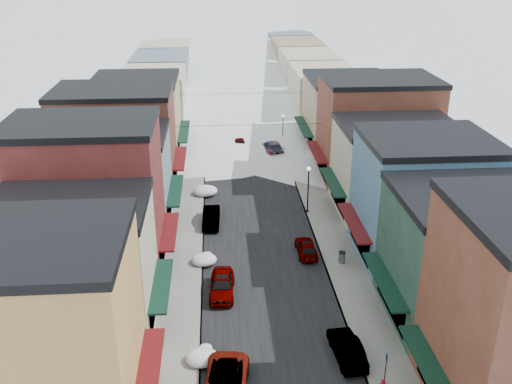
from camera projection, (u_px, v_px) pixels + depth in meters
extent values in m
cube|color=black|center=(240.00, 127.00, 83.82)|extent=(10.00, 160.00, 0.01)
cube|color=gray|center=(195.00, 128.00, 83.34)|extent=(3.20, 160.00, 0.15)
cube|color=gray|center=(285.00, 126.00, 84.24)|extent=(3.20, 160.00, 0.15)
cube|color=slate|center=(206.00, 127.00, 83.45)|extent=(0.10, 160.00, 0.15)
cube|color=slate|center=(274.00, 126.00, 84.13)|extent=(0.10, 160.00, 0.15)
cube|color=#DC9F51|center=(36.00, 340.00, 29.40)|extent=(10.00, 8.50, 11.00)
cube|color=black|center=(18.00, 242.00, 27.14)|extent=(10.20, 8.70, 0.50)
cube|color=#590F11|center=(149.00, 370.00, 30.68)|extent=(1.20, 7.22, 0.15)
cube|color=beige|center=(75.00, 272.00, 37.59)|extent=(10.00, 8.00, 9.00)
cube|color=black|center=(65.00, 206.00, 35.72)|extent=(10.20, 8.20, 0.50)
cube|color=black|center=(161.00, 285.00, 38.47)|extent=(1.20, 6.80, 0.15)
cube|color=maroon|center=(88.00, 202.00, 44.30)|extent=(11.00, 8.00, 12.00)
cube|color=black|center=(78.00, 124.00, 41.85)|extent=(11.20, 8.20, 0.50)
cube|color=#590F11|center=(169.00, 231.00, 45.81)|extent=(1.20, 6.80, 0.15)
cube|color=gray|center=(114.00, 182.00, 52.82)|extent=(10.00, 9.00, 8.50)
cube|color=black|center=(109.00, 135.00, 51.06)|extent=(10.20, 9.20, 0.50)
cube|color=black|center=(175.00, 190.00, 53.61)|extent=(1.20, 7.65, 0.15)
cube|color=#5F2B1F|center=(117.00, 142.00, 60.62)|extent=(12.00, 9.00, 10.50)
cube|color=black|center=(111.00, 90.00, 58.46)|extent=(12.20, 9.20, 0.50)
cube|color=#590F11|center=(180.00, 158.00, 61.87)|extent=(1.20, 7.65, 0.15)
cube|color=tan|center=(138.00, 120.00, 70.06)|extent=(10.00, 11.00, 9.50)
cube|color=black|center=(134.00, 80.00, 68.10)|extent=(10.20, 11.20, 0.50)
cube|color=black|center=(184.00, 131.00, 71.04)|extent=(1.20, 9.35, 0.15)
cube|color=black|center=(431.00, 369.00, 30.78)|extent=(1.20, 7.65, 0.15)
cube|color=#1E3E32|center=(466.00, 261.00, 38.91)|extent=(10.00, 9.00, 9.00)
cube|color=black|center=(477.00, 197.00, 37.05)|extent=(10.20, 9.20, 0.50)
cube|color=black|center=(384.00, 280.00, 39.04)|extent=(1.20, 7.65, 0.15)
cube|color=teal|center=(422.00, 201.00, 46.97)|extent=(10.00, 9.00, 10.00)
cube|color=black|center=(430.00, 140.00, 44.91)|extent=(10.20, 9.20, 0.50)
cube|color=#590F11|center=(354.00, 222.00, 47.30)|extent=(1.20, 7.65, 0.15)
cube|color=#B9B195|center=(395.00, 170.00, 55.55)|extent=(11.00, 9.00, 8.50)
cube|color=black|center=(399.00, 126.00, 53.79)|extent=(11.20, 9.20, 0.50)
cube|color=black|center=(333.00, 182.00, 55.55)|extent=(1.20, 7.65, 0.15)
cube|color=maroon|center=(376.00, 131.00, 63.35)|extent=(12.00, 9.00, 11.00)
cube|color=black|center=(381.00, 79.00, 61.10)|extent=(12.20, 9.20, 0.50)
cube|color=#590F11|center=(317.00, 152.00, 63.81)|extent=(1.20, 7.65, 0.15)
cube|color=tan|center=(347.00, 116.00, 72.85)|extent=(10.00, 11.00, 9.00)
cube|color=black|center=(349.00, 79.00, 70.99)|extent=(10.20, 11.20, 0.50)
cube|color=black|center=(303.00, 126.00, 72.99)|extent=(1.20, 9.35, 0.15)
cube|color=gray|center=(154.00, 99.00, 83.24)|extent=(9.00, 13.00, 8.00)
cube|color=gray|center=(323.00, 96.00, 84.93)|extent=(9.00, 13.00, 8.00)
cube|color=gray|center=(162.00, 79.00, 96.09)|extent=(9.00, 13.00, 8.00)
cube|color=gray|center=(308.00, 76.00, 97.77)|extent=(9.00, 13.00, 8.00)
cube|color=gray|center=(167.00, 63.00, 108.93)|extent=(9.00, 13.00, 8.00)
cube|color=gray|center=(297.00, 62.00, 110.62)|extent=(9.00, 13.00, 8.00)
cube|color=gray|center=(172.00, 51.00, 121.77)|extent=(9.00, 13.00, 8.00)
cube|color=gray|center=(288.00, 50.00, 123.46)|extent=(9.00, 13.00, 8.00)
cylinder|color=black|center=(248.00, 125.00, 63.04)|extent=(16.40, 0.04, 0.04)
cylinder|color=black|center=(242.00, 93.00, 76.80)|extent=(16.40, 0.04, 0.04)
imported|color=#A1A3A9|center=(222.00, 285.00, 42.97)|extent=(2.11, 4.69, 1.56)
imported|color=black|center=(211.00, 217.00, 53.90)|extent=(1.72, 4.51, 1.47)
imported|color=#92949A|center=(217.00, 144.00, 74.06)|extent=(2.56, 5.41, 1.52)
imported|color=black|center=(347.00, 348.00, 36.21)|extent=(1.88, 4.51, 1.45)
imported|color=#999BA2|center=(306.00, 247.00, 48.61)|extent=(1.67, 3.99, 1.35)
imported|color=black|center=(272.00, 147.00, 72.68)|extent=(3.08, 6.01, 1.67)
imported|color=#A6A8AE|center=(240.00, 145.00, 73.63)|extent=(2.15, 4.76, 1.59)
imported|color=silver|center=(243.00, 104.00, 93.33)|extent=(3.41, 6.20, 1.64)
sphere|color=#A80819|center=(383.00, 381.00, 33.43)|extent=(0.24, 0.24, 0.24)
cylinder|color=#A80819|center=(383.00, 384.00, 33.52)|extent=(0.41, 0.09, 0.09)
cylinder|color=black|center=(386.00, 368.00, 33.73)|extent=(0.06, 0.06, 2.16)
cube|color=navy|center=(387.00, 358.00, 33.42)|extent=(0.04, 0.29, 0.39)
cylinder|color=#5A5C5F|center=(342.00, 258.00, 47.10)|extent=(0.54, 0.54, 0.93)
cylinder|color=black|center=(342.00, 252.00, 46.91)|extent=(0.58, 0.58, 0.06)
cylinder|color=black|center=(307.00, 211.00, 56.48)|extent=(0.33, 0.33, 0.11)
cylinder|color=black|center=(308.00, 191.00, 55.65)|extent=(0.13, 0.13, 4.36)
sphere|color=white|center=(309.00, 169.00, 54.73)|extent=(0.39, 0.39, 0.39)
cylinder|color=black|center=(283.00, 144.00, 75.81)|extent=(0.29, 0.29, 0.10)
cylinder|color=black|center=(283.00, 131.00, 75.08)|extent=(0.11, 0.11, 3.83)
sphere|color=white|center=(283.00, 116.00, 74.27)|extent=(0.34, 0.34, 0.34)
ellipsoid|color=white|center=(202.00, 358.00, 35.82)|extent=(2.08, 1.76, 0.88)
ellipsoid|color=white|center=(206.00, 348.00, 37.02)|extent=(0.89, 0.80, 0.44)
ellipsoid|color=white|center=(204.00, 260.00, 47.12)|extent=(2.11, 1.78, 0.89)
ellipsoid|color=white|center=(207.00, 255.00, 48.32)|extent=(0.90, 0.81, 0.45)
ellipsoid|color=white|center=(205.00, 191.00, 60.32)|extent=(2.55, 2.15, 1.08)
ellipsoid|color=white|center=(208.00, 189.00, 61.54)|extent=(1.09, 0.98, 0.54)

